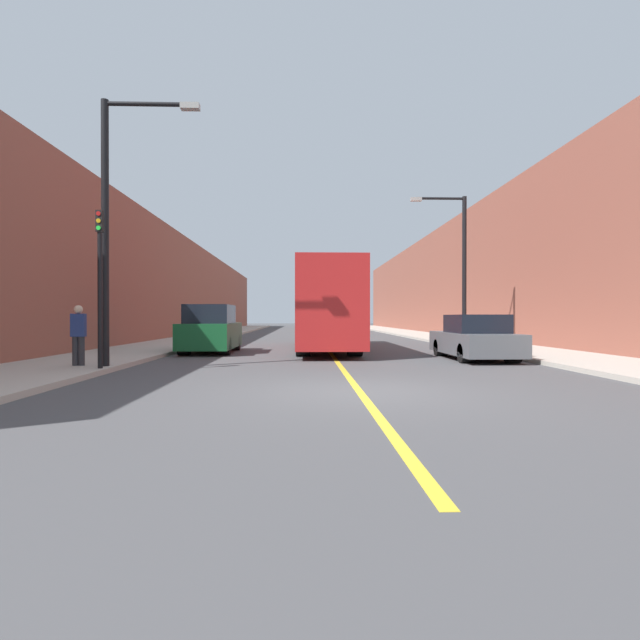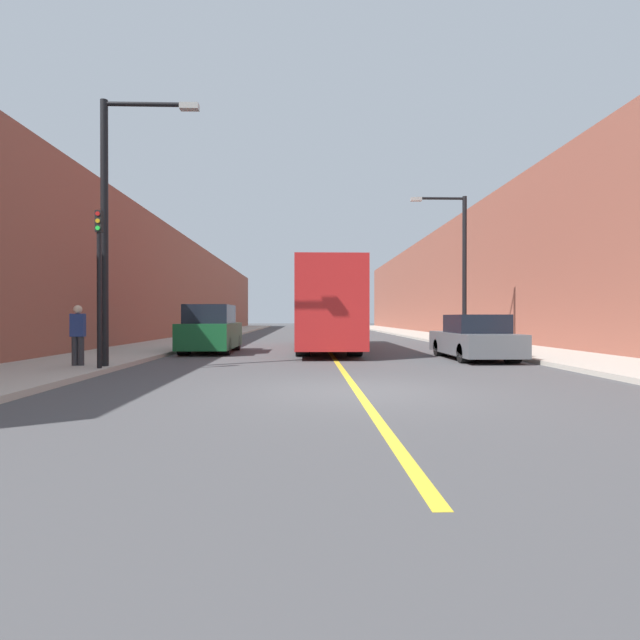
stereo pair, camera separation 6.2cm
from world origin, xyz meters
name	(u,v)px [view 1 (the left image)]	position (x,y,z in m)	size (l,w,h in m)	color
ground_plane	(359,391)	(0.00, 0.00, 0.00)	(200.00, 200.00, 0.00)	#474749
sidewalk_left	(218,334)	(-7.83, 30.00, 0.07)	(3.52, 72.00, 0.14)	#B2AA9E
sidewalk_right	(414,334)	(7.83, 30.00, 0.07)	(3.52, 72.00, 0.14)	#B2AA9E
building_row_left	(170,289)	(-11.58, 30.00, 3.64)	(4.00, 72.00, 7.27)	brown
building_row_right	(461,282)	(11.58, 30.00, 4.24)	(4.00, 72.00, 8.48)	brown
road_center_line	(317,335)	(0.00, 30.00, 0.00)	(0.16, 72.00, 0.01)	gold
bus	(325,307)	(-0.14, 12.21, 1.89)	(2.43, 11.63, 3.53)	#AD1E1E
parked_suv_left	(211,331)	(-4.81, 10.54, 0.89)	(1.94, 4.43, 1.93)	#145128
car_right_near	(475,339)	(4.75, 7.14, 0.69)	(1.89, 4.63, 1.52)	#51565B
street_lamp_left	(114,213)	(-6.13, 3.83, 4.21)	(2.61, 0.24, 7.09)	black
street_lamp_right	(459,260)	(6.12, 13.19, 4.10)	(2.61, 0.24, 6.88)	black
traffic_light	(100,282)	(-6.27, 3.23, 2.33)	(0.16, 0.18, 4.02)	black
pedestrian	(78,334)	(-7.15, 3.98, 0.98)	(0.36, 0.23, 1.63)	#2D2D33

